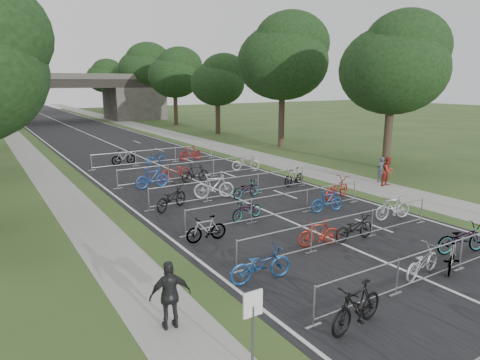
# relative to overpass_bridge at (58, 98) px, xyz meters

# --- Properties ---
(road) EXTENTS (11.00, 140.00, 0.01)m
(road) POSITION_rel_overpass_bridge_xyz_m (0.00, -15.00, -3.53)
(road) COLOR black
(road) RESTS_ON ground
(sidewalk_right) EXTENTS (3.00, 140.00, 0.01)m
(sidewalk_right) POSITION_rel_overpass_bridge_xyz_m (8.00, -15.00, -3.53)
(sidewalk_right) COLOR gray
(sidewalk_right) RESTS_ON ground
(sidewalk_left) EXTENTS (2.00, 140.00, 0.01)m
(sidewalk_left) POSITION_rel_overpass_bridge_xyz_m (-7.50, -15.00, -3.53)
(sidewalk_left) COLOR gray
(sidewalk_left) RESTS_ON ground
(lane_markings) EXTENTS (0.12, 140.00, 0.00)m
(lane_markings) POSITION_rel_overpass_bridge_xyz_m (0.00, -15.00, -3.53)
(lane_markings) COLOR silver
(lane_markings) RESTS_ON ground
(overpass_bridge) EXTENTS (31.00, 8.00, 7.05)m
(overpass_bridge) POSITION_rel_overpass_bridge_xyz_m (0.00, 0.00, 0.00)
(overpass_bridge) COLOR #403D39
(overpass_bridge) RESTS_ON ground
(park_sign) EXTENTS (0.45, 0.06, 1.83)m
(park_sign) POSITION_rel_overpass_bridge_xyz_m (-6.80, -62.00, -2.27)
(park_sign) COLOR #4C4C51
(park_sign) RESTS_ON ground
(tree_right_0) EXTENTS (7.17, 7.17, 10.93)m
(tree_right_0) POSITION_rel_overpass_bridge_xyz_m (13.11, -49.07, 3.39)
(tree_right_0) COLOR #33261C
(tree_right_0) RESTS_ON ground
(tree_right_1) EXTENTS (8.18, 8.18, 12.47)m
(tree_right_1) POSITION_rel_overpass_bridge_xyz_m (13.11, -37.07, 4.37)
(tree_right_1) COLOR #33261C
(tree_right_1) RESTS_ON ground
(tree_right_2) EXTENTS (6.16, 6.16, 9.39)m
(tree_right_2) POSITION_rel_overpass_bridge_xyz_m (13.11, -25.07, 2.41)
(tree_right_2) COLOR #33261C
(tree_right_2) RESTS_ON ground
(tree_right_3) EXTENTS (7.17, 7.17, 10.93)m
(tree_right_3) POSITION_rel_overpass_bridge_xyz_m (13.11, -13.07, 3.39)
(tree_right_3) COLOR #33261C
(tree_right_3) RESTS_ON ground
(tree_right_4) EXTENTS (8.18, 8.18, 12.47)m
(tree_right_4) POSITION_rel_overpass_bridge_xyz_m (13.11, -1.07, 4.37)
(tree_right_4) COLOR #33261C
(tree_right_4) RESTS_ON ground
(tree_right_5) EXTENTS (6.16, 6.16, 9.39)m
(tree_right_5) POSITION_rel_overpass_bridge_xyz_m (13.11, 10.93, 2.41)
(tree_right_5) COLOR #33261C
(tree_right_5) RESTS_ON ground
(tree_right_6) EXTENTS (7.17, 7.17, 10.93)m
(tree_right_6) POSITION_rel_overpass_bridge_xyz_m (13.11, 22.93, 3.39)
(tree_right_6) COLOR #33261C
(tree_right_6) RESTS_ON ground
(barrier_row_1) EXTENTS (9.70, 0.08, 1.10)m
(barrier_row_1) POSITION_rel_overpass_bridge_xyz_m (0.00, -61.40, -2.99)
(barrier_row_1) COLOR #A1A3A9
(barrier_row_1) RESTS_ON ground
(barrier_row_2) EXTENTS (9.70, 0.08, 1.10)m
(barrier_row_2) POSITION_rel_overpass_bridge_xyz_m (0.00, -57.80, -2.99)
(barrier_row_2) COLOR #A1A3A9
(barrier_row_2) RESTS_ON ground
(barrier_row_3) EXTENTS (9.70, 0.08, 1.10)m
(barrier_row_3) POSITION_rel_overpass_bridge_xyz_m (0.00, -54.00, -2.99)
(barrier_row_3) COLOR #A1A3A9
(barrier_row_3) RESTS_ON ground
(barrier_row_4) EXTENTS (9.70, 0.08, 1.10)m
(barrier_row_4) POSITION_rel_overpass_bridge_xyz_m (0.00, -50.00, -2.99)
(barrier_row_4) COLOR #A1A3A9
(barrier_row_4) RESTS_ON ground
(barrier_row_5) EXTENTS (9.70, 0.08, 1.10)m
(barrier_row_5) POSITION_rel_overpass_bridge_xyz_m (0.00, -45.00, -2.99)
(barrier_row_5) COLOR #A1A3A9
(barrier_row_5) RESTS_ON ground
(barrier_row_6) EXTENTS (9.70, 0.08, 1.10)m
(barrier_row_6) POSITION_rel_overpass_bridge_xyz_m (0.00, -39.00, -2.99)
(barrier_row_6) COLOR #A1A3A9
(barrier_row_6) RESTS_ON ground
(bike_4) EXTENTS (2.01, 0.85, 1.17)m
(bike_4) POSITION_rel_overpass_bridge_xyz_m (-3.78, -62.00, -2.95)
(bike_4) COLOR black
(bike_4) RESTS_ON ground
(bike_5) EXTENTS (1.95, 0.95, 0.98)m
(bike_5) POSITION_rel_overpass_bridge_xyz_m (0.05, -61.07, -3.04)
(bike_5) COLOR #B4B4BC
(bike_5) RESTS_ON ground
(bike_6) EXTENTS (1.78, 1.23, 1.05)m
(bike_6) POSITION_rel_overpass_bridge_xyz_m (1.26, -61.29, -3.01)
(bike_6) COLOR #A1A3A9
(bike_6) RESTS_ON ground
(bike_7) EXTENTS (2.13, 1.24, 1.06)m
(bike_7) POSITION_rel_overpass_bridge_xyz_m (2.91, -60.60, -3.00)
(bike_7) COLOR #A1A3A9
(bike_7) RESTS_ON ground
(bike_8) EXTENTS (2.09, 0.92, 1.06)m
(bike_8) POSITION_rel_overpass_bridge_xyz_m (-4.30, -58.68, -3.00)
(bike_8) COLOR navy
(bike_8) RESTS_ON ground
(bike_9) EXTENTS (1.74, 0.87, 1.00)m
(bike_9) POSITION_rel_overpass_bridge_xyz_m (-0.90, -57.49, -3.03)
(bike_9) COLOR maroon
(bike_9) RESTS_ON ground
(bike_10) EXTENTS (1.87, 0.68, 0.97)m
(bike_10) POSITION_rel_overpass_bridge_xyz_m (0.64, -57.75, -3.05)
(bike_10) COLOR black
(bike_10) RESTS_ON ground
(bike_11) EXTENTS (1.88, 0.84, 1.09)m
(bike_11) POSITION_rel_overpass_bridge_xyz_m (3.93, -56.87, -2.99)
(bike_11) COLOR #A4A5AB
(bike_11) RESTS_ON ground
(bike_12) EXTENTS (1.64, 0.56, 0.97)m
(bike_12) POSITION_rel_overpass_bridge_xyz_m (-4.16, -54.90, -3.05)
(bike_12) COLOR #A1A3A9
(bike_12) RESTS_ON ground
(bike_13) EXTENTS (1.74, 0.87, 0.88)m
(bike_13) POSITION_rel_overpass_bridge_xyz_m (-1.44, -53.53, -3.10)
(bike_13) COLOR #A1A3A9
(bike_13) RESTS_ON ground
(bike_14) EXTENTS (1.72, 0.78, 1.00)m
(bike_14) POSITION_rel_overpass_bridge_xyz_m (2.32, -54.50, -3.04)
(bike_14) COLOR navy
(bike_14) RESTS_ON ground
(bike_15) EXTENTS (2.26, 1.31, 1.12)m
(bike_15) POSITION_rel_overpass_bridge_xyz_m (4.30, -53.08, -2.97)
(bike_15) COLOR maroon
(bike_15) RESTS_ON ground
(bike_16) EXTENTS (2.23, 1.71, 1.12)m
(bike_16) POSITION_rel_overpass_bridge_xyz_m (-3.63, -50.36, -2.97)
(bike_16) COLOR black
(bike_16) RESTS_ON ground
(bike_17) EXTENTS (2.18, 1.24, 1.26)m
(bike_17) POSITION_rel_overpass_bridge_xyz_m (-0.97, -49.64, -2.90)
(bike_17) COLOR #B2B3BA
(bike_17) RESTS_ON ground
(bike_18) EXTENTS (1.81, 0.87, 0.91)m
(bike_18) POSITION_rel_overpass_bridge_xyz_m (0.47, -50.47, -3.08)
(bike_18) COLOR #A1A3A9
(bike_18) RESTS_ON ground
(bike_19) EXTENTS (1.74, 0.80, 1.01)m
(bike_19) POSITION_rel_overpass_bridge_xyz_m (4.30, -49.66, -3.03)
(bike_19) COLOR #A1A3A9
(bike_19) RESTS_ON ground
(bike_20) EXTENTS (1.97, 0.62, 1.18)m
(bike_20) POSITION_rel_overpass_bridge_xyz_m (-2.89, -45.90, -2.95)
(bike_20) COLOR #1B4399
(bike_20) RESTS_ON ground
(bike_21) EXTENTS (2.13, 1.07, 1.07)m
(bike_21) POSITION_rel_overpass_bridge_xyz_m (-0.96, -44.75, -3.00)
(bike_21) COLOR maroon
(bike_21) RESTS_ON ground
(bike_22) EXTENTS (1.78, 0.51, 1.07)m
(bike_22) POSITION_rel_overpass_bridge_xyz_m (-0.17, -45.84, -3.00)
(bike_22) COLOR black
(bike_22) RESTS_ON ground
(bike_23) EXTENTS (2.04, 1.23, 1.01)m
(bike_23) POSITION_rel_overpass_bridge_xyz_m (4.30, -44.48, -3.03)
(bike_23) COLOR #AEADB5
(bike_23) RESTS_ON ground
(bike_25) EXTENTS (1.79, 0.56, 1.07)m
(bike_25) POSITION_rel_overpass_bridge_xyz_m (-2.15, -38.18, -3.00)
(bike_25) COLOR #A1A3A9
(bike_25) RESTS_ON ground
(bike_26) EXTENTS (1.98, 1.25, 0.98)m
(bike_26) POSITION_rel_overpass_bridge_xyz_m (-0.12, -39.21, -3.04)
(bike_26) COLOR navy
(bike_26) RESTS_ON ground
(bike_27) EXTENTS (1.85, 0.53, 1.11)m
(bike_27) POSITION_rel_overpass_bridge_xyz_m (2.74, -39.11, -2.98)
(bike_27) COLOR maroon
(bike_27) RESTS_ON ground
(pedestrian_a) EXTENTS (0.60, 0.43, 1.53)m
(pedestrian_a) POSITION_rel_overpass_bridge_xyz_m (9.20, -51.71, -2.77)
(pedestrian_a) COLOR #364252
(pedestrian_a) RESTS_ON ground
(pedestrian_b) EXTENTS (0.88, 0.72, 1.70)m
(pedestrian_b) POSITION_rel_overpass_bridge_xyz_m (8.83, -52.57, -2.69)
(pedestrian_b) COLOR maroon
(pedestrian_b) RESTS_ON ground
(pedestrian_c) EXTENTS (1.07, 0.59, 1.73)m
(pedestrian_c) POSITION_rel_overpass_bridge_xyz_m (-7.58, -59.59, -2.67)
(pedestrian_c) COLOR black
(pedestrian_c) RESTS_ON ground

